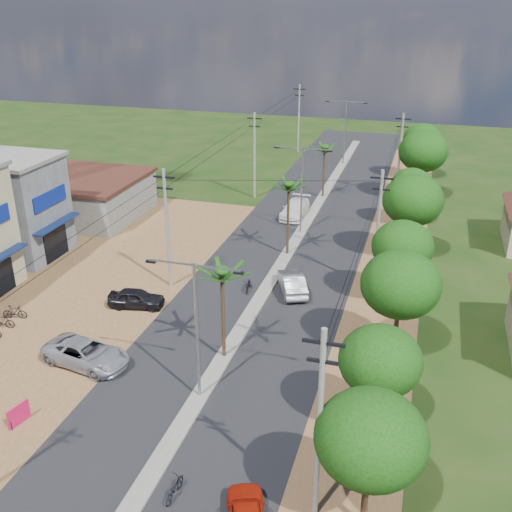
{
  "coord_description": "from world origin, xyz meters",
  "views": [
    {
      "loc": [
        10.4,
        -24.57,
        20.07
      ],
      "look_at": [
        -0.54,
        12.59,
        3.0
      ],
      "focal_mm": 42.0,
      "sensor_mm": 36.0,
      "label": 1
    }
  ],
  "objects_px": {
    "car_silver_mid": "(292,283)",
    "moto_rider_east": "(174,489)",
    "car_parked_dark": "(136,299)",
    "car_parked_silver": "(86,354)",
    "car_white_far": "(295,209)",
    "roadside_sign": "(19,415)"
  },
  "relations": [
    {
      "from": "car_white_far",
      "to": "car_parked_silver",
      "type": "relative_size",
      "value": 1.0
    },
    {
      "from": "car_parked_dark",
      "to": "roadside_sign",
      "type": "xyz_separation_m",
      "value": [
        -0.08,
        -12.85,
        -0.11
      ]
    },
    {
      "from": "car_white_far",
      "to": "moto_rider_east",
      "type": "height_order",
      "value": "car_white_far"
    },
    {
      "from": "moto_rider_east",
      "to": "roadside_sign",
      "type": "height_order",
      "value": "roadside_sign"
    },
    {
      "from": "car_silver_mid",
      "to": "moto_rider_east",
      "type": "xyz_separation_m",
      "value": [
        -0.42,
        -20.33,
        -0.31
      ]
    },
    {
      "from": "car_silver_mid",
      "to": "moto_rider_east",
      "type": "height_order",
      "value": "car_silver_mid"
    },
    {
      "from": "car_silver_mid",
      "to": "car_parked_dark",
      "type": "bearing_deg",
      "value": 4.57
    },
    {
      "from": "car_silver_mid",
      "to": "moto_rider_east",
      "type": "bearing_deg",
      "value": 65.29
    },
    {
      "from": "car_white_far",
      "to": "roadside_sign",
      "type": "relative_size",
      "value": 3.99
    },
    {
      "from": "car_parked_silver",
      "to": "car_parked_dark",
      "type": "bearing_deg",
      "value": 12.85
    },
    {
      "from": "roadside_sign",
      "to": "car_parked_silver",
      "type": "bearing_deg",
      "value": 97.05
    },
    {
      "from": "car_silver_mid",
      "to": "car_parked_silver",
      "type": "bearing_deg",
      "value": 29.45
    },
    {
      "from": "car_silver_mid",
      "to": "car_parked_dark",
      "type": "relative_size",
      "value": 1.15
    },
    {
      "from": "car_parked_dark",
      "to": "moto_rider_east",
      "type": "relative_size",
      "value": 2.39
    },
    {
      "from": "car_white_far",
      "to": "roadside_sign",
      "type": "bearing_deg",
      "value": -99.45
    },
    {
      "from": "car_silver_mid",
      "to": "car_parked_silver",
      "type": "relative_size",
      "value": 0.84
    },
    {
      "from": "roadside_sign",
      "to": "car_white_far",
      "type": "bearing_deg",
      "value": 91.29
    },
    {
      "from": "car_silver_mid",
      "to": "car_white_far",
      "type": "bearing_deg",
      "value": -101.37
    },
    {
      "from": "car_parked_silver",
      "to": "car_parked_dark",
      "type": "xyz_separation_m",
      "value": [
        -0.42,
        7.23,
        -0.07
      ]
    },
    {
      "from": "car_white_far",
      "to": "moto_rider_east",
      "type": "xyz_separation_m",
      "value": [
        2.99,
        -36.19,
        -0.34
      ]
    },
    {
      "from": "car_silver_mid",
      "to": "roadside_sign",
      "type": "xyz_separation_m",
      "value": [
        -9.91,
        -18.09,
        -0.18
      ]
    },
    {
      "from": "car_silver_mid",
      "to": "car_parked_dark",
      "type": "height_order",
      "value": "car_silver_mid"
    }
  ]
}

